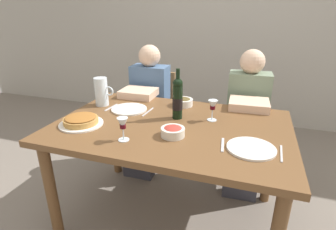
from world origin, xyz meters
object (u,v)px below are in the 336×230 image
Objects in this scene: water_pitcher at (102,93)px; chair_left at (155,109)px; diner_left at (146,106)px; chair_right at (245,120)px; diner_right at (246,118)px; dinner_plate_right_setting at (129,109)px; wine_bottle at (178,98)px; dining_table at (171,137)px; wine_glass_right_diner at (213,106)px; salad_bowl at (173,131)px; dinner_plate_left_setting at (251,148)px; baked_tart at (81,121)px; wine_glass_left_diner at (123,125)px; olive_bowl at (183,102)px.

water_pitcher is 0.80m from chair_left.
diner_left is 1.33× the size of chair_right.
dinner_plate_right_setting is at bearing 27.43° from diner_right.
diner_right is at bearing 49.45° from wine_bottle.
wine_glass_right_diner reaches higher than dining_table.
chair_right is (0.44, 0.76, -0.40)m from wine_bottle.
wine_glass_right_diner is 0.16× the size of chair_right.
salad_bowl reaches higher than dinner_plate_left_setting.
dinner_plate_right_setting is (0.17, 0.34, -0.02)m from baked_tart.
wine_glass_right_diner reaches higher than chair_right.
diner_right is (0.64, 0.94, -0.24)m from wine_glass_left_diner.
olive_bowl reaches higher than dinner_plate_right_setting.
dinner_plate_right_setting is at bearing 144.10° from salad_bowl.
baked_tart is 0.32× the size of chair_left.
wine_bottle reaches higher than water_pitcher.
chair_left is (-0.26, 1.18, -0.36)m from wine_glass_left_diner.
baked_tart is 0.32× the size of chair_right.
baked_tart is at bearing -177.64° from salad_bowl.
wine_glass_left_diner is at bearing -103.84° from olive_bowl.
wine_glass_right_diner is (0.24, 0.15, 0.19)m from dining_table.
baked_tart is (-0.55, -0.19, 0.12)m from dining_table.
diner_right is at bearing 55.51° from wine_glass_left_diner.
wine_bottle is 2.40× the size of wine_glass_right_diner.
wine_glass_right_diner reaches higher than salad_bowl.
water_pitcher is 0.77m from salad_bowl.
water_pitcher is at bearing 68.44° from diner_left.
dinner_plate_left_setting and dinner_plate_right_setting have the same top height.
chair_left reaches higher than dining_table.
wine_glass_right_diner is 0.55× the size of dinner_plate_left_setting.
diner_right is at bearing 22.62° from water_pitcher.
dining_table is 5.75× the size of dinner_plate_right_setting.
wine_bottle reaches higher than baked_tart.
wine_bottle is 0.41m from dinner_plate_right_setting.
diner_right is at bearing 89.53° from chair_right.
chair_left reaches higher than dinner_plate_left_setting.
wine_glass_right_diner reaches higher than baked_tart.
wine_glass_left_diner is at bearing 52.75° from diner_right.
salad_bowl is at bearing -27.25° from water_pitcher.
wine_glass_left_diner is 1.01m from diner_left.
dinner_plate_right_setting is at bearing -148.03° from olive_bowl.
olive_bowl is at bearing 139.23° from wine_glass_right_diner.
dinner_plate_right_setting is 0.30× the size of chair_right.
diner_left and diner_right have the same top height.
wine_bottle is 1.58× the size of water_pitcher.
wine_glass_left_diner is at bearing -48.51° from water_pitcher.
water_pitcher reaches higher than wine_glass_left_diner.
water_pitcher is at bearing 171.87° from dinner_plate_right_setting.
baked_tart is 1.07× the size of dinner_plate_right_setting.
salad_bowl is 0.16× the size of chair_left.
dinner_plate_right_setting is at bearing 97.56° from diner_left.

